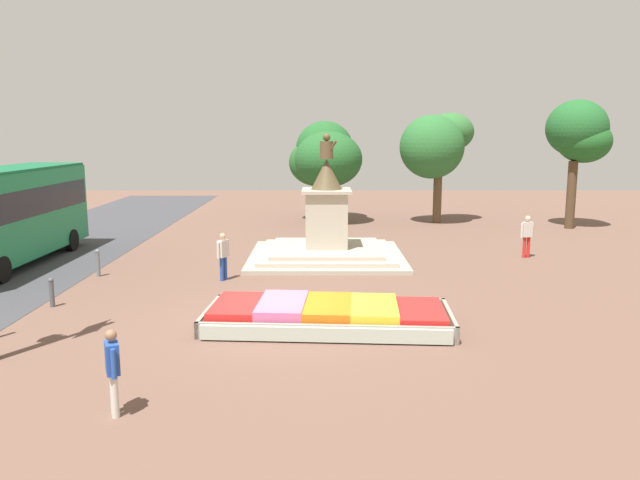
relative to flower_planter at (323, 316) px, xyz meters
name	(u,v)px	position (x,y,z in m)	size (l,w,h in m)	color
ground_plane	(275,322)	(-1.27, 0.38, -0.28)	(74.77, 74.77, 0.00)	brown
flower_planter	(323,316)	(0.00, 0.00, 0.00)	(6.40, 3.08, 0.64)	#38281C
statue_monument	(324,235)	(0.11, 8.71, 0.63)	(5.97, 5.97, 4.85)	#B0A691
city_bus	(2,211)	(-11.61, 7.23, 1.78)	(2.48, 9.54, 3.60)	#197A47
pedestrian_with_handbag	(110,367)	(-3.72, -5.06, 0.61)	(0.35, 0.53, 1.56)	beige
pedestrian_near_planter	(221,254)	(-3.37, 5.03, 0.64)	(0.38, 0.50, 1.59)	#264CA5
pedestrian_crossing_plaza	(524,233)	(7.99, 8.86, 0.68)	(0.55, 0.32, 1.66)	red
kerb_bollard_mid_b	(49,292)	(-7.73, 1.81, 0.17)	(0.15, 0.15, 0.85)	#4C5156
kerb_bollard_north	(95,262)	(-7.75, 5.60, 0.22)	(0.15, 0.15, 0.95)	slate
park_tree_far_left	(577,134)	(13.06, 16.84, 4.53)	(3.19, 3.21, 6.52)	#4C3823
park_tree_behind_statue	(322,156)	(0.10, 19.10, 3.30)	(4.00, 5.00, 5.50)	#4C3823
park_tree_far_right	(434,145)	(6.10, 18.56, 3.94)	(4.10, 3.63, 5.93)	brown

